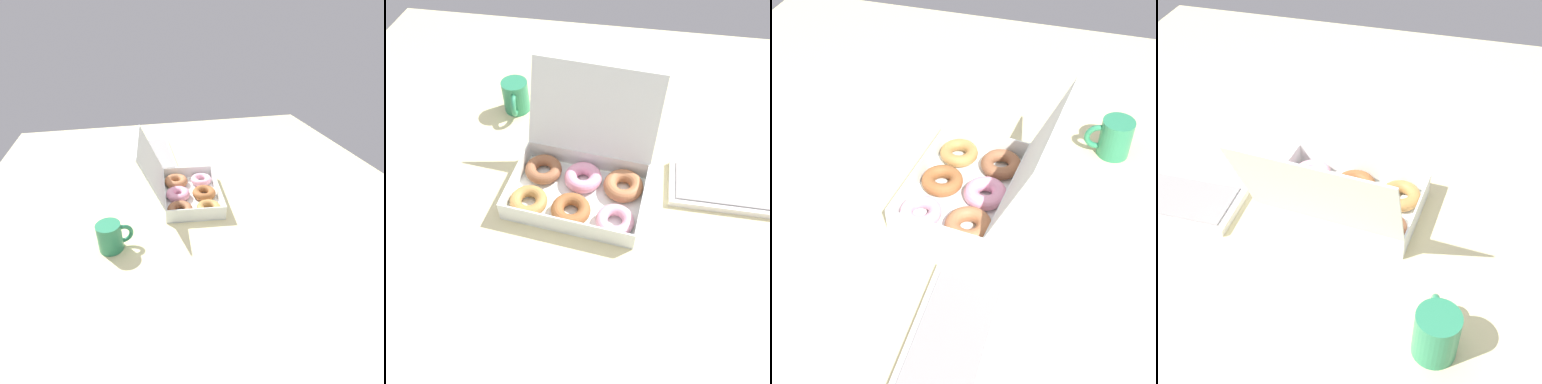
% 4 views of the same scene
% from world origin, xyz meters
% --- Properties ---
extents(ground_plane, '(1.80, 1.80, 0.02)m').
position_xyz_m(ground_plane, '(0.00, 0.00, -0.01)').
color(ground_plane, beige).
extents(donut_box, '(0.36, 0.34, 0.26)m').
position_xyz_m(donut_box, '(-0.02, 0.05, 0.03)').
color(donut_box, white).
rests_on(donut_box, ground_plane).
extents(keyboard, '(0.39, 0.15, 0.02)m').
position_xyz_m(keyboard, '(0.40, 0.12, 0.01)').
color(keyboard, white).
rests_on(keyboard, ground_plane).
extents(coffee_mug, '(0.08, 0.12, 0.10)m').
position_xyz_m(coffee_mug, '(-0.26, 0.34, 0.05)').
color(coffee_mug, '#2B8159').
rests_on(coffee_mug, ground_plane).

